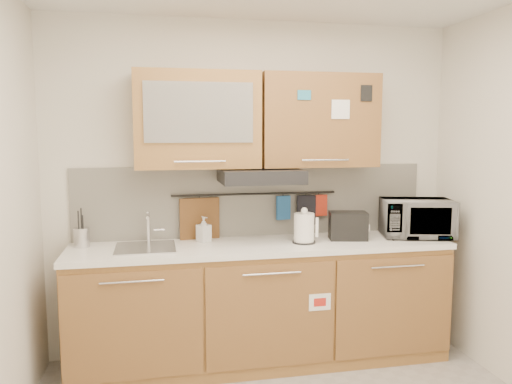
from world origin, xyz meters
name	(u,v)px	position (x,y,z in m)	size (l,w,h in m)	color
wall_back	(254,188)	(0.00, 1.50, 1.30)	(3.20, 3.20, 0.00)	silver
base_cabinet	(262,310)	(0.00, 1.19, 0.41)	(2.80, 0.64, 0.88)	#A5743A
countertop	(262,246)	(0.00, 1.19, 0.90)	(2.82, 0.62, 0.04)	white
backsplash	(254,201)	(0.00, 1.49, 1.20)	(2.80, 0.02, 0.56)	silver
upper_cabinets	(258,120)	(0.00, 1.32, 1.83)	(1.82, 0.37, 0.70)	#A5743A
range_hood	(261,176)	(0.00, 1.25, 1.42)	(0.60, 0.46, 0.10)	black
sink	(146,247)	(-0.85, 1.21, 0.92)	(0.42, 0.40, 0.26)	silver
utensil_rail	(255,194)	(0.00, 1.45, 1.26)	(0.02, 0.02, 1.30)	black
utensil_crock	(82,237)	(-1.30, 1.33, 0.99)	(0.13, 0.13, 0.28)	silver
kettle	(304,229)	(0.31, 1.15, 1.03)	(0.20, 0.20, 0.27)	white
toaster	(348,225)	(0.68, 1.19, 1.03)	(0.31, 0.22, 0.21)	black
microwave	(417,218)	(1.25, 1.19, 1.07)	(0.53, 0.36, 0.30)	#999999
soap_bottle	(204,229)	(-0.42, 1.34, 1.02)	(0.09, 0.09, 0.19)	#999999
cutting_board	(200,222)	(-0.44, 1.44, 1.05)	(0.31, 0.02, 0.38)	brown
oven_mitt	(283,208)	(0.23, 1.44, 1.15)	(0.11, 0.03, 0.19)	#1F528F
dark_pouch	(306,210)	(0.42, 1.44, 1.12)	(0.15, 0.04, 0.23)	black
pot_holder	(319,205)	(0.52, 1.44, 1.15)	(0.14, 0.02, 0.17)	#A92816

